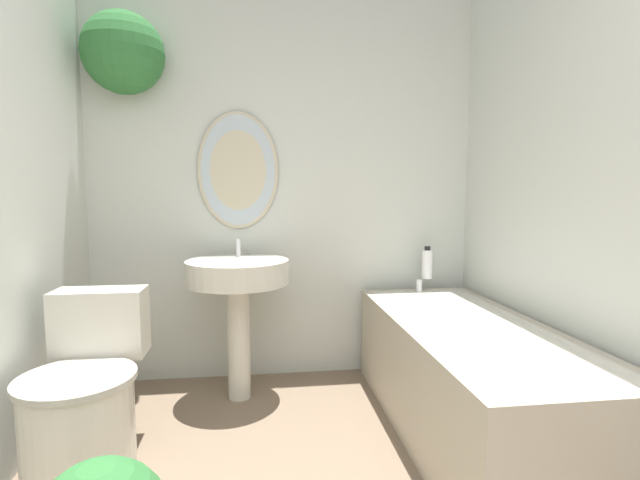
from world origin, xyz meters
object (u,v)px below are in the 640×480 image
object	(u,v)px
toilet	(84,402)
pedestal_sink	(238,286)
shampoo_bottle	(427,264)
bathtub	(469,376)

from	to	relation	value
toilet	pedestal_sink	size ratio (longest dim) A/B	0.81
toilet	shampoo_bottle	size ratio (longest dim) A/B	3.57
toilet	bathtub	world-z (taller)	toilet
toilet	shampoo_bottle	distance (m)	1.97
toilet	pedestal_sink	distance (m)	0.92
toilet	shampoo_bottle	world-z (taller)	shampoo_bottle
toilet	bathtub	xyz separation A→B (m)	(1.68, 0.08, -0.01)
bathtub	shampoo_bottle	bearing A→B (deg)	85.42
toilet	bathtub	distance (m)	1.69
bathtub	pedestal_sink	bearing A→B (deg)	153.68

